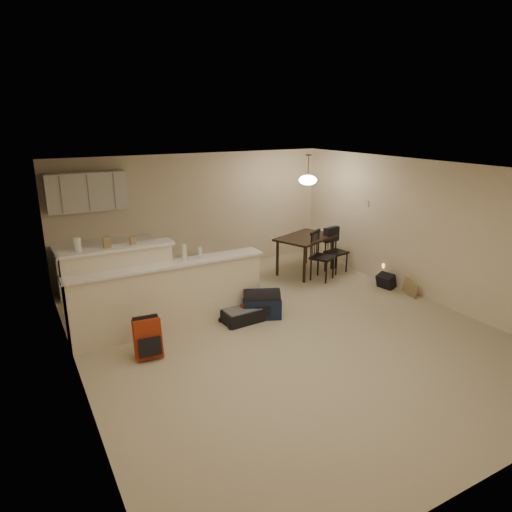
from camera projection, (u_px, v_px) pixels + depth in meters
room at (285, 254)px, 6.78m from camera, size 7.00×7.02×2.50m
breakfast_bar at (152, 294)px, 6.97m from camera, size 3.08×0.58×1.39m
upper_cabinets at (86, 191)px, 8.34m from camera, size 1.40×0.34×0.70m
kitchen_counter at (107, 267)px, 8.75m from camera, size 1.80×0.60×0.90m
thermostat at (367, 204)px, 9.39m from camera, size 0.02×0.12×0.12m
jar at (77, 245)px, 6.38m from camera, size 0.10×0.10×0.20m
cereal_box at (107, 243)px, 6.57m from camera, size 0.10×0.07×0.16m
small_box at (133, 241)px, 6.75m from camera, size 0.08×0.06×0.12m
bottle_a at (184, 253)px, 6.96m from camera, size 0.07×0.07×0.26m
bottle_b at (200, 253)px, 7.09m from camera, size 0.06×0.06×0.18m
dining_table at (306, 241)px, 9.64m from camera, size 1.49×1.26×0.79m
pendant_lamp at (308, 180)px, 9.27m from camera, size 0.36×0.36×0.62m
dining_chair_near at (323, 256)px, 9.26m from camera, size 0.59×0.58×1.01m
dining_chair_far at (336, 251)px, 9.73m from camera, size 0.47×0.46×0.94m
suitcase at (242, 315)px, 7.43m from camera, size 0.65×0.45×0.21m
red_backpack at (148, 338)px, 6.30m from camera, size 0.38×0.26×0.55m
navy_duffel at (262, 307)px, 7.58m from camera, size 0.71×0.56×0.34m
black_daypack at (386, 281)px, 8.89m from camera, size 0.28×0.35×0.27m
cardboard_sheet at (410, 288)px, 8.50m from camera, size 0.08×0.38×0.29m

